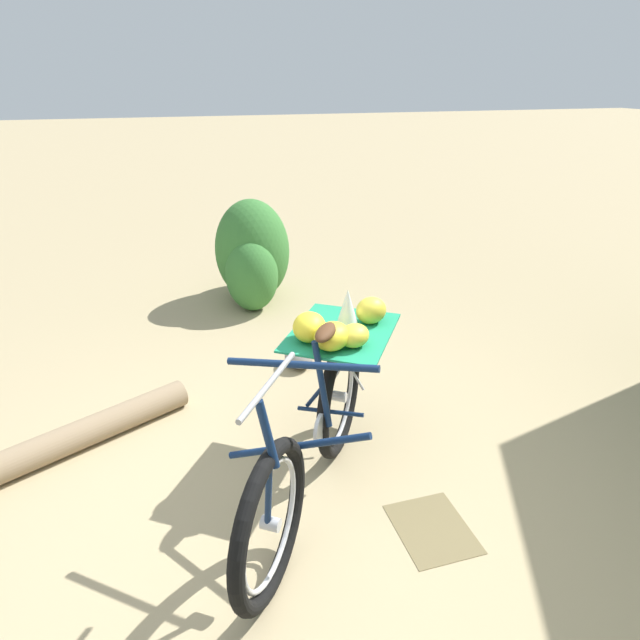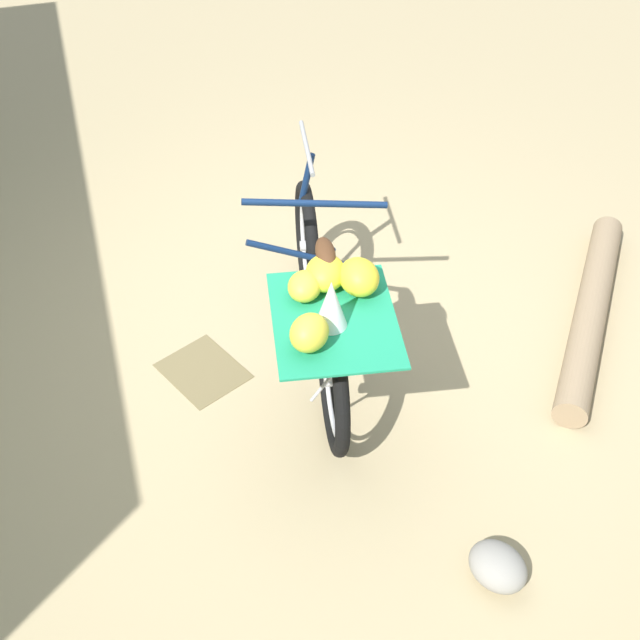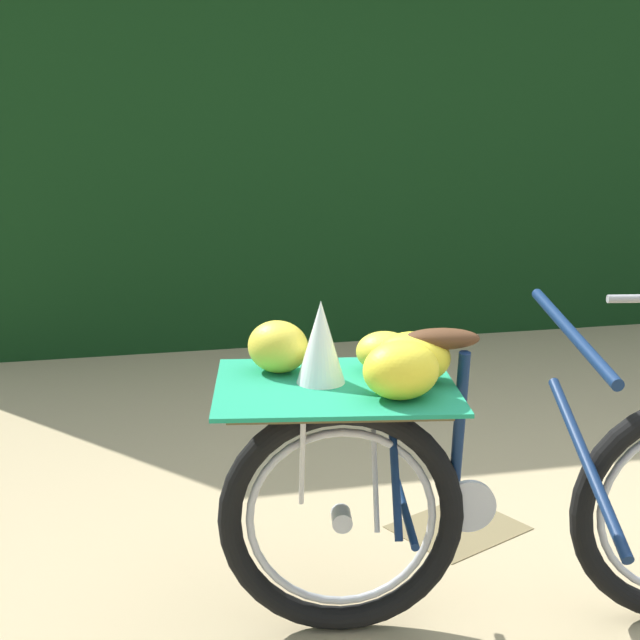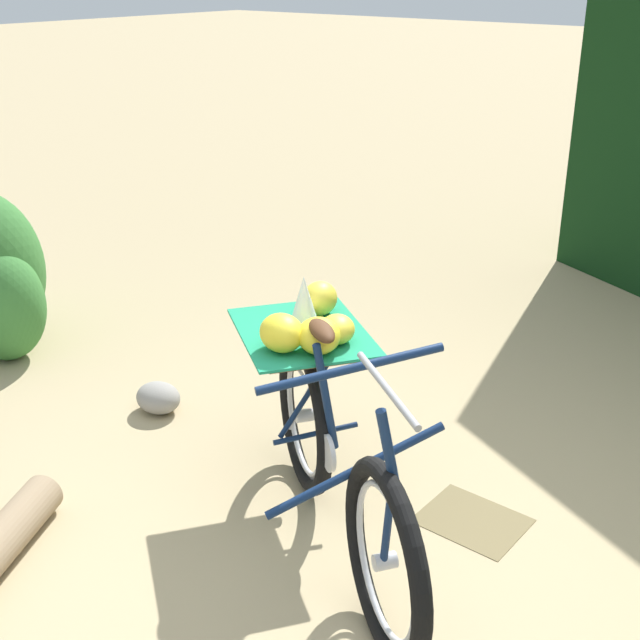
% 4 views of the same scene
% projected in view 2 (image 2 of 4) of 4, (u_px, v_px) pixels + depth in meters
% --- Properties ---
extents(ground_plane, '(60.00, 60.00, 0.00)m').
position_uv_depth(ground_plane, '(285.00, 343.00, 4.52)').
color(ground_plane, tan).
extents(bicycle, '(1.63, 1.26, 1.03)m').
position_uv_depth(bicycle, '(322.00, 303.00, 4.01)').
color(bicycle, black).
rests_on(bicycle, ground_plane).
extents(fallen_log, '(0.93, 1.58, 0.18)m').
position_uv_depth(fallen_log, '(591.00, 310.00, 4.59)').
color(fallen_log, '#937A5B').
rests_on(fallen_log, ground_plane).
extents(path_stone, '(0.26, 0.22, 0.16)m').
position_uv_depth(path_stone, '(498.00, 566.00, 3.41)').
color(path_stone, gray).
rests_on(path_stone, ground_plane).
extents(leaf_litter_patch, '(0.44, 0.36, 0.01)m').
position_uv_depth(leaf_litter_patch, '(203.00, 371.00, 4.36)').
color(leaf_litter_patch, olive).
rests_on(leaf_litter_patch, ground_plane).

